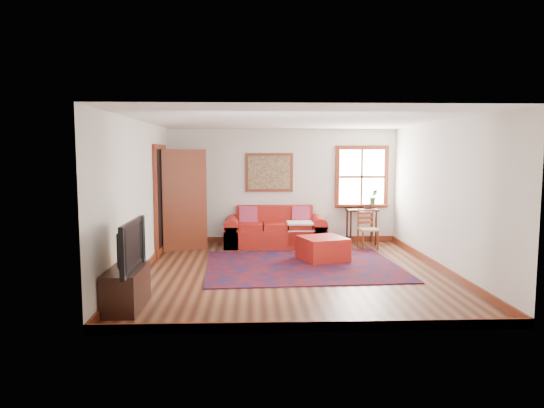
{
  "coord_description": "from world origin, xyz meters",
  "views": [
    {
      "loc": [
        -0.65,
        -7.91,
        1.97
      ],
      "look_at": [
        -0.32,
        0.6,
        1.08
      ],
      "focal_mm": 32.0,
      "sensor_mm": 36.0,
      "label": 1
    }
  ],
  "objects_px": {
    "red_ottoman": "(323,249)",
    "ladder_back_chair": "(367,228)",
    "side_table": "(362,214)",
    "media_cabinet": "(126,288)",
    "red_leather_sofa": "(275,233)"
  },
  "relations": [
    {
      "from": "red_leather_sofa",
      "to": "ladder_back_chair",
      "type": "relative_size",
      "value": 2.63
    },
    {
      "from": "ladder_back_chair",
      "to": "red_ottoman",
      "type": "bearing_deg",
      "value": -134.27
    },
    {
      "from": "red_ottoman",
      "to": "ladder_back_chair",
      "type": "distance_m",
      "value": 1.57
    },
    {
      "from": "side_table",
      "to": "media_cabinet",
      "type": "xyz_separation_m",
      "value": [
        -3.97,
        -4.27,
        -0.39
      ]
    },
    {
      "from": "red_ottoman",
      "to": "side_table",
      "type": "bearing_deg",
      "value": 37.24
    },
    {
      "from": "side_table",
      "to": "red_ottoman",
      "type": "bearing_deg",
      "value": -123.64
    },
    {
      "from": "red_ottoman",
      "to": "side_table",
      "type": "height_order",
      "value": "side_table"
    },
    {
      "from": "red_leather_sofa",
      "to": "media_cabinet",
      "type": "distance_m",
      "value": 4.65
    },
    {
      "from": "side_table",
      "to": "ladder_back_chair",
      "type": "relative_size",
      "value": 0.95
    },
    {
      "from": "red_ottoman",
      "to": "ladder_back_chair",
      "type": "xyz_separation_m",
      "value": [
        1.08,
        1.11,
        0.22
      ]
    },
    {
      "from": "red_leather_sofa",
      "to": "media_cabinet",
      "type": "relative_size",
      "value": 2.28
    },
    {
      "from": "side_table",
      "to": "ladder_back_chair",
      "type": "distance_m",
      "value": 0.55
    },
    {
      "from": "red_leather_sofa",
      "to": "side_table",
      "type": "bearing_deg",
      "value": 3.36
    },
    {
      "from": "red_leather_sofa",
      "to": "media_cabinet",
      "type": "xyz_separation_m",
      "value": [
        -2.09,
        -4.16,
        -0.02
      ]
    },
    {
      "from": "ladder_back_chair",
      "to": "side_table",
      "type": "bearing_deg",
      "value": 91.04
    }
  ]
}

